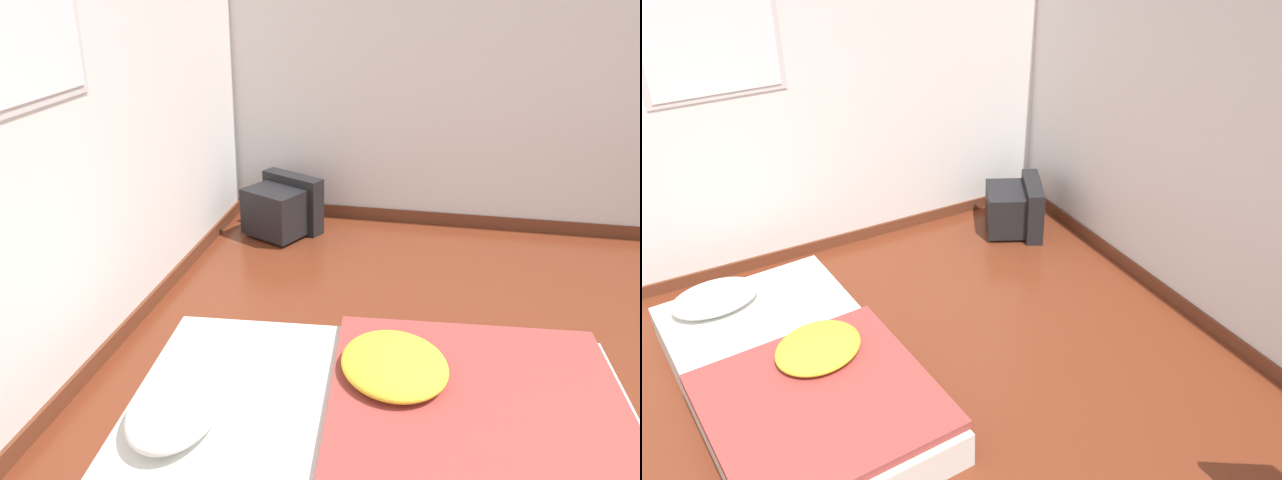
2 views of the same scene
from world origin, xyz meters
TOP-DOWN VIEW (x-y plane):
  - wall_right at (2.70, 0.00)m, footprint 0.08×7.52m
  - mattress_bed at (0.22, 1.17)m, footprint 1.24×2.01m
  - crt_tv at (2.26, 2.11)m, footprint 0.55×0.57m

SIDE VIEW (x-z plane):
  - mattress_bed at x=0.22m, z-range -0.04..0.32m
  - crt_tv at x=2.26m, z-range -0.01..0.40m
  - wall_right at x=2.70m, z-range -0.01..2.59m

